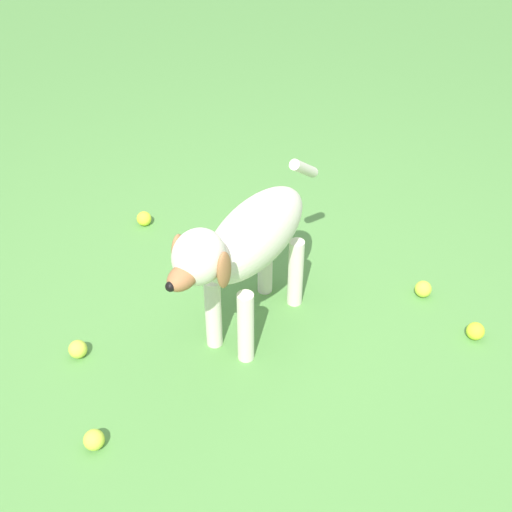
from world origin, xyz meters
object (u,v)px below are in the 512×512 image
(tennis_ball_3, at_px, (78,349))
(dog, at_px, (248,243))
(tennis_ball_2, at_px, (423,289))
(tennis_ball_4, at_px, (94,441))
(tennis_ball_0, at_px, (144,219))
(tennis_ball_1, at_px, (475,331))

(tennis_ball_3, bearing_deg, dog, 66.82)
(tennis_ball_2, relative_size, tennis_ball_3, 1.00)
(dog, xyz_separation_m, tennis_ball_4, (0.15, -0.68, -0.36))
(tennis_ball_0, xyz_separation_m, tennis_ball_3, (0.59, -0.58, 0.00))
(dog, distance_m, tennis_ball_3, 0.71)
(dog, bearing_deg, tennis_ball_0, -113.36)
(tennis_ball_0, distance_m, tennis_ball_2, 1.25)
(dog, distance_m, tennis_ball_4, 0.79)
(tennis_ball_3, relative_size, tennis_ball_4, 1.00)
(tennis_ball_2, bearing_deg, tennis_ball_4, -93.67)
(tennis_ball_2, bearing_deg, tennis_ball_0, -148.76)
(tennis_ball_1, height_order, tennis_ball_3, same)
(tennis_ball_1, height_order, tennis_ball_4, same)
(tennis_ball_1, distance_m, tennis_ball_3, 1.42)
(tennis_ball_0, height_order, tennis_ball_4, same)
(tennis_ball_1, bearing_deg, dog, -128.66)
(tennis_ball_3, distance_m, tennis_ball_4, 0.41)
(dog, height_order, tennis_ball_0, dog)
(dog, height_order, tennis_ball_1, dog)
(tennis_ball_4, bearing_deg, tennis_ball_1, 74.73)
(tennis_ball_2, relative_size, tennis_ball_4, 1.00)
(dog, height_order, tennis_ball_4, dog)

